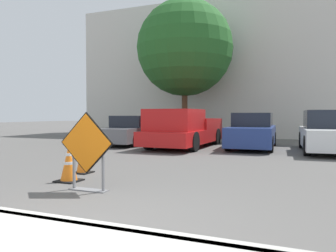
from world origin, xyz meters
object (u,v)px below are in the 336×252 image
(traffic_cone_nearest, at_px, (69,164))
(parked_car_second, at_px, (252,132))
(parked_car_nearest, at_px, (133,131))
(traffic_cone_second, at_px, (83,158))
(pickup_truck, at_px, (182,130))
(parked_car_third, at_px, (327,133))
(road_closed_sign, at_px, (87,149))

(traffic_cone_nearest, distance_m, parked_car_second, 8.79)
(parked_car_nearest, bearing_deg, traffic_cone_nearest, 107.64)
(traffic_cone_second, xyz_separation_m, pickup_truck, (0.18, 6.59, 0.37))
(parked_car_nearest, bearing_deg, parked_car_third, 175.41)
(road_closed_sign, relative_size, traffic_cone_nearest, 1.89)
(pickup_truck, distance_m, parked_car_second, 2.92)
(parked_car_nearest, distance_m, parked_car_second, 5.54)
(traffic_cone_second, relative_size, pickup_truck, 0.13)
(road_closed_sign, xyz_separation_m, traffic_cone_nearest, (-0.87, 0.58, -0.39))
(parked_car_nearest, relative_size, pickup_truck, 0.85)
(parked_car_nearest, xyz_separation_m, pickup_truck, (2.76, -0.81, 0.10))
(parked_car_second, bearing_deg, parked_car_nearest, -1.20)
(road_closed_sign, height_order, traffic_cone_second, road_closed_sign)
(parked_car_third, bearing_deg, traffic_cone_nearest, 52.66)
(traffic_cone_nearest, height_order, pickup_truck, pickup_truck)
(parked_car_nearest, bearing_deg, pickup_truck, 161.93)
(traffic_cone_nearest, bearing_deg, pickup_truck, 91.15)
(traffic_cone_second, distance_m, parked_car_third, 9.03)
(parked_car_nearest, relative_size, parked_car_third, 1.03)
(parked_car_second, bearing_deg, traffic_cone_nearest, 70.64)
(traffic_cone_nearest, xyz_separation_m, parked_car_second, (2.63, 8.38, 0.30))
(traffic_cone_second, bearing_deg, parked_car_third, 50.64)
(parked_car_third, bearing_deg, parked_car_nearest, -5.87)
(traffic_cone_nearest, xyz_separation_m, traffic_cone_second, (-0.33, 0.91, -0.02))
(pickup_truck, bearing_deg, traffic_cone_nearest, 92.41)
(parked_car_nearest, height_order, parked_car_second, parked_car_second)
(pickup_truck, height_order, parked_car_second, pickup_truck)
(road_closed_sign, relative_size, parked_car_third, 0.32)
(road_closed_sign, bearing_deg, traffic_cone_second, 128.74)
(traffic_cone_nearest, relative_size, traffic_cone_second, 1.05)
(traffic_cone_second, height_order, parked_car_third, parked_car_third)
(pickup_truck, bearing_deg, traffic_cone_second, 89.72)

